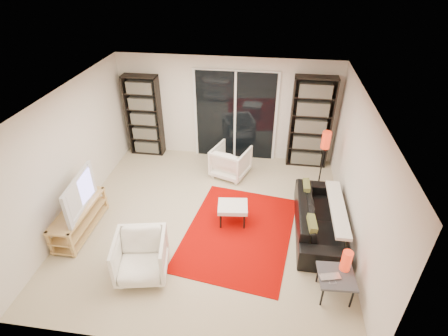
# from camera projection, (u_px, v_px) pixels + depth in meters

# --- Properties ---
(floor) EXTENTS (5.00, 5.00, 0.00)m
(floor) POSITION_uv_depth(u_px,v_px,m) (209.00, 220.00, 6.59)
(floor) COLOR beige
(floor) RESTS_ON ground
(wall_back) EXTENTS (5.00, 0.02, 2.40)m
(wall_back) POSITION_uv_depth(u_px,v_px,m) (227.00, 109.00, 8.03)
(wall_back) COLOR silver
(wall_back) RESTS_ON ground
(wall_front) EXTENTS (5.00, 0.02, 2.40)m
(wall_front) POSITION_uv_depth(u_px,v_px,m) (166.00, 286.00, 3.86)
(wall_front) COLOR silver
(wall_front) RESTS_ON ground
(wall_left) EXTENTS (0.02, 5.00, 2.40)m
(wall_left) POSITION_uv_depth(u_px,v_px,m) (70.00, 156.00, 6.24)
(wall_left) COLOR silver
(wall_left) RESTS_ON ground
(wall_right) EXTENTS (0.02, 5.00, 2.40)m
(wall_right) POSITION_uv_depth(u_px,v_px,m) (359.00, 178.00, 5.64)
(wall_right) COLOR silver
(wall_right) RESTS_ON ground
(ceiling) EXTENTS (5.00, 5.00, 0.02)m
(ceiling) POSITION_uv_depth(u_px,v_px,m) (205.00, 100.00, 5.30)
(ceiling) COLOR white
(ceiling) RESTS_ON wall_back
(sliding_door) EXTENTS (1.92, 0.08, 2.16)m
(sliding_door) POSITION_uv_depth(u_px,v_px,m) (235.00, 116.00, 8.06)
(sliding_door) COLOR white
(sliding_door) RESTS_ON ground
(bookshelf_left) EXTENTS (0.80, 0.30, 1.95)m
(bookshelf_left) POSITION_uv_depth(u_px,v_px,m) (144.00, 116.00, 8.25)
(bookshelf_left) COLOR black
(bookshelf_left) RESTS_ON ground
(bookshelf_right) EXTENTS (0.90, 0.30, 2.10)m
(bookshelf_right) POSITION_uv_depth(u_px,v_px,m) (311.00, 123.00, 7.74)
(bookshelf_right) COLOR black
(bookshelf_right) RESTS_ON ground
(tv_stand) EXTENTS (0.43, 1.36, 0.50)m
(tv_stand) POSITION_uv_depth(u_px,v_px,m) (80.00, 219.00, 6.23)
(tv_stand) COLOR tan
(tv_stand) RESTS_ON floor
(tv) EXTENTS (0.24, 1.13, 0.64)m
(tv) POSITION_uv_depth(u_px,v_px,m) (73.00, 194.00, 5.92)
(tv) COLOR black
(tv) RESTS_ON tv_stand
(rug) EXTENTS (2.15, 2.69, 0.01)m
(rug) POSITION_uv_depth(u_px,v_px,m) (239.00, 232.00, 6.30)
(rug) COLOR #A60400
(rug) RESTS_ON floor
(sofa) EXTENTS (0.81, 2.03, 0.59)m
(sofa) POSITION_uv_depth(u_px,v_px,m) (319.00, 218.00, 6.19)
(sofa) COLOR black
(sofa) RESTS_ON floor
(armchair_back) EXTENTS (0.94, 0.95, 0.69)m
(armchair_back) POSITION_uv_depth(u_px,v_px,m) (231.00, 161.00, 7.72)
(armchair_back) COLOR white
(armchair_back) RESTS_ON floor
(armchair_front) EXTENTS (0.90, 0.92, 0.71)m
(armchair_front) POSITION_uv_depth(u_px,v_px,m) (141.00, 257.00, 5.34)
(armchair_front) COLOR white
(armchair_front) RESTS_ON floor
(ottoman) EXTENTS (0.58, 0.49, 0.40)m
(ottoman) POSITION_uv_depth(u_px,v_px,m) (233.00, 208.00, 6.36)
(ottoman) COLOR white
(ottoman) RESTS_ON floor
(side_table) EXTENTS (0.54, 0.54, 0.40)m
(side_table) POSITION_uv_depth(u_px,v_px,m) (336.00, 277.00, 5.00)
(side_table) COLOR #444449
(side_table) RESTS_ON floor
(laptop) EXTENTS (0.33, 0.26, 0.02)m
(laptop) POSITION_uv_depth(u_px,v_px,m) (331.00, 279.00, 4.91)
(laptop) COLOR silver
(laptop) RESTS_ON side_table
(table_lamp) EXTENTS (0.15, 0.15, 0.33)m
(table_lamp) POSITION_uv_depth(u_px,v_px,m) (346.00, 261.00, 5.00)
(table_lamp) COLOR red
(table_lamp) RESTS_ON side_table
(floor_lamp) EXTENTS (0.20, 0.20, 1.31)m
(floor_lamp) POSITION_uv_depth(u_px,v_px,m) (325.00, 146.00, 6.98)
(floor_lamp) COLOR black
(floor_lamp) RESTS_ON floor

